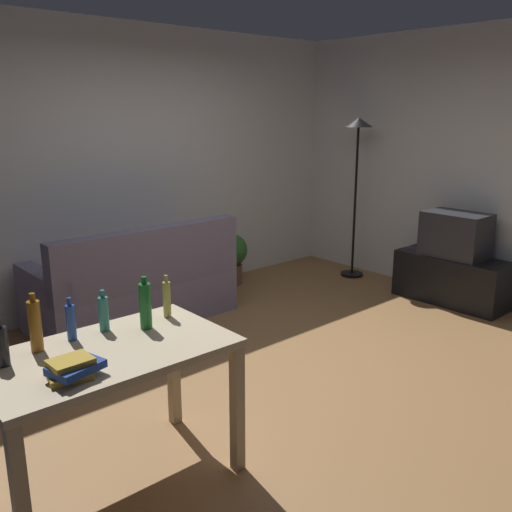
{
  "coord_description": "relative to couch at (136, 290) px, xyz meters",
  "views": [
    {
      "loc": [
        -2.8,
        -2.74,
        1.89
      ],
      "look_at": [
        0.1,
        0.5,
        0.75
      ],
      "focal_mm": 39.07,
      "sensor_mm": 36.0,
      "label": 1
    }
  ],
  "objects": [
    {
      "name": "desk",
      "position": [
        -1.27,
        -1.97,
        0.34
      ],
      "size": [
        1.21,
        0.72,
        0.76
      ],
      "rotation": [
        0.0,
        0.0,
        -0.02
      ],
      "color": "#C6B28E",
      "rests_on": "ground_plane"
    },
    {
      "name": "bottle_green",
      "position": [
        -0.98,
        -1.86,
        0.58
      ],
      "size": [
        0.06,
        0.06,
        0.29
      ],
      "color": "#1E722D",
      "rests_on": "desk"
    },
    {
      "name": "couch",
      "position": [
        0.0,
        0.0,
        0.0
      ],
      "size": [
        1.8,
        0.84,
        0.92
      ],
      "rotation": [
        0.0,
        0.0,
        3.14
      ],
      "color": "gray",
      "rests_on": "ground_plane"
    },
    {
      "name": "ground_plane",
      "position": [
        0.4,
        -1.59,
        -0.32
      ],
      "size": [
        5.2,
        4.4,
        0.02
      ],
      "primitive_type": "cube",
      "color": "#9E7042"
    },
    {
      "name": "tv",
      "position": [
        2.65,
        -1.64,
        0.39
      ],
      "size": [
        0.41,
        0.6,
        0.44
      ],
      "rotation": [
        0.0,
        0.0,
        1.57
      ],
      "color": "#2D2D33",
      "rests_on": "tv_stand"
    },
    {
      "name": "bottle_dark",
      "position": [
        -1.71,
        -1.81,
        0.55
      ],
      "size": [
        0.06,
        0.06,
        0.23
      ],
      "color": "black",
      "rests_on": "desk"
    },
    {
      "name": "bottle_amber",
      "position": [
        -1.53,
        -1.76,
        0.58
      ],
      "size": [
        0.06,
        0.06,
        0.29
      ],
      "color": "#9E6019",
      "rests_on": "desk"
    },
    {
      "name": "potted_plant",
      "position": [
        1.38,
        0.31,
        0.02
      ],
      "size": [
        0.36,
        0.36,
        0.57
      ],
      "color": "brown",
      "rests_on": "ground_plane"
    },
    {
      "name": "tv_stand",
      "position": [
        2.65,
        -1.64,
        -0.07
      ],
      "size": [
        0.44,
        1.1,
        0.48
      ],
      "rotation": [
        0.0,
        0.0,
        1.57
      ],
      "color": "black",
      "rests_on": "ground_plane"
    },
    {
      "name": "torchiere_lamp",
      "position": [
        2.65,
        -0.39,
        1.11
      ],
      "size": [
        0.32,
        0.32,
        1.81
      ],
      "color": "black",
      "rests_on": "ground_plane"
    },
    {
      "name": "bottle_squat",
      "position": [
        -0.8,
        -1.79,
        0.56
      ],
      "size": [
        0.04,
        0.04,
        0.24
      ],
      "color": "#BCB24C",
      "rests_on": "desk"
    },
    {
      "name": "wall_rear",
      "position": [
        0.4,
        0.61,
        1.04
      ],
      "size": [
        5.2,
        0.1,
        2.7
      ],
      "primitive_type": "cube",
      "color": "white",
      "rests_on": "ground_plane"
    },
    {
      "name": "book_stack",
      "position": [
        -1.52,
        -2.14,
        0.5
      ],
      "size": [
        0.25,
        0.21,
        0.09
      ],
      "color": "#B7932D",
      "rests_on": "desk"
    },
    {
      "name": "wall_right",
      "position": [
        3.0,
        -1.59,
        1.04
      ],
      "size": [
        0.1,
        4.4,
        2.7
      ],
      "primitive_type": "cube",
      "color": "silver",
      "rests_on": "ground_plane"
    },
    {
      "name": "bottle_blue",
      "position": [
        -1.35,
        -1.74,
        0.55
      ],
      "size": [
        0.05,
        0.05,
        0.23
      ],
      "color": "#2347A3",
      "rests_on": "desk"
    },
    {
      "name": "bottle_tall",
      "position": [
        -1.16,
        -1.74,
        0.55
      ],
      "size": [
        0.05,
        0.05,
        0.22
      ],
      "color": "teal",
      "rests_on": "desk"
    }
  ]
}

